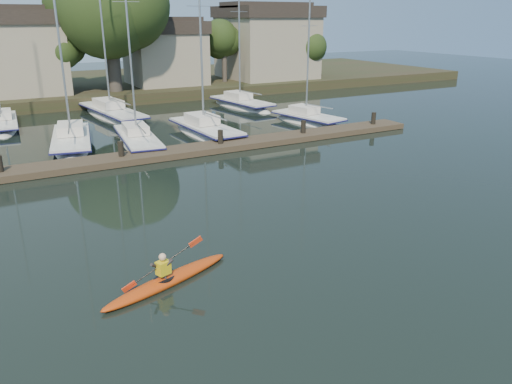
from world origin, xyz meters
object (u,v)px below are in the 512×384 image
kayak (167,278)px  sailboat_4 (308,125)px  sailboat_3 (206,138)px  sailboat_6 (113,120)px  sailboat_2 (138,147)px  sailboat_7 (242,109)px  sailboat_1 (73,149)px  sailboat_5 (4,130)px  dock (174,152)px

kayak → sailboat_4: size_ratio=0.37×
sailboat_3 → sailboat_6: 10.27m
sailboat_2 → sailboat_7: bearing=42.8°
sailboat_1 → sailboat_2: bearing=-12.0°
sailboat_3 → sailboat_7: bearing=47.2°
kayak → sailboat_5: size_ratio=0.32×
dock → sailboat_3: 5.60m
sailboat_5 → sailboat_7: size_ratio=1.03×
dock → sailboat_4: (12.24, 4.19, -0.40)m
kayak → sailboat_3: sailboat_3 is taller
sailboat_2 → dock: bearing=-68.8°
sailboat_2 → sailboat_6: bearing=91.7°
sailboat_4 → sailboat_7: sailboat_7 is taller
sailboat_3 → sailboat_7: 11.16m
kayak → sailboat_2: sailboat_2 is taller
sailboat_2 → sailboat_5: size_ratio=1.01×
dock → sailboat_1: bearing=131.9°
sailboat_4 → sailboat_5: size_ratio=0.85×
sailboat_1 → sailboat_7: bearing=35.3°
sailboat_1 → sailboat_6: bearing=71.5°
sailboat_4 → kayak: bearing=-144.9°
sailboat_5 → sailboat_6: size_ratio=0.81×
sailboat_4 → sailboat_5: bearing=144.8°
sailboat_5 → sailboat_6: (7.94, 0.12, -0.03)m
sailboat_3 → sailboat_4: size_ratio=1.17×
sailboat_5 → dock: bearing=-55.8°
sailboat_3 → sailboat_5: size_ratio=1.00×
dock → sailboat_1: size_ratio=2.25×
sailboat_5 → sailboat_7: 19.15m
sailboat_4 → sailboat_7: (-1.30, 8.49, -0.01)m
sailboat_1 → sailboat_5: size_ratio=1.05×
dock → sailboat_1: sailboat_1 is taller
kayak → sailboat_5: 27.46m
dock → sailboat_2: size_ratio=2.34×
sailboat_7 → dock: bearing=-138.6°
sailboat_2 → sailboat_4: size_ratio=1.19×
kayak → sailboat_3: 20.11m
sailboat_1 → sailboat_5: sailboat_1 is taller
sailboat_3 → sailboat_1: bearing=169.2°
kayak → sailboat_3: (9.01, 17.97, -0.39)m
kayak → sailboat_3: bearing=44.3°
kayak → sailboat_7: bearing=39.6°
kayak → dock: 14.81m
kayak → sailboat_7: sailboat_7 is taller
sailboat_5 → sailboat_7: (19.13, -0.76, -0.03)m
sailboat_3 → dock: bearing=-135.6°
sailboat_6 → sailboat_4: bearing=-44.6°
dock → sailboat_5: bearing=121.3°
sailboat_2 → sailboat_3: bearing=10.2°
sailboat_1 → sailboat_6: size_ratio=0.85×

